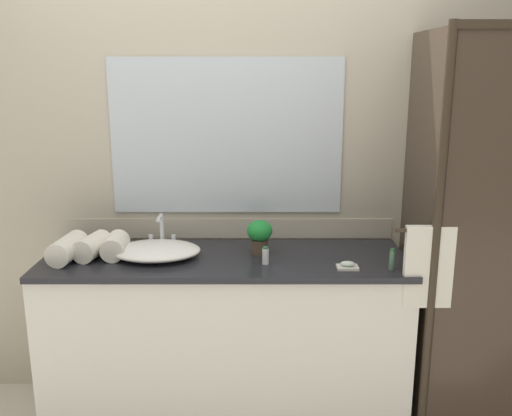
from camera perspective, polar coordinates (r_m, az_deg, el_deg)
name	(u,v)px	position (r m, az deg, el deg)	size (l,w,h in m)	color
ground_plane	(228,416)	(3.19, -2.88, -20.47)	(8.00, 8.00, 0.00)	beige
wall_back_with_mirror	(228,165)	(3.02, -2.85, 4.40)	(4.40, 0.06, 2.60)	#B2A893
vanity_cabinet	(227,339)	(2.97, -2.98, -13.18)	(1.80, 0.58, 0.90)	silver
shower_enclosure	(501,245)	(2.79, 23.73, -3.46)	(1.20, 0.59, 2.00)	#2D2319
sink_basin	(157,251)	(2.81, -10.04, -4.30)	(0.44, 0.33, 0.07)	white
faucet	(163,236)	(2.97, -9.48, -2.81)	(0.17, 0.12, 0.18)	silver
potted_plant	(261,235)	(2.80, 0.48, -2.73)	(0.13, 0.13, 0.17)	#473828
soap_dish	(349,266)	(2.65, 9.44, -5.84)	(0.10, 0.07, 0.04)	silver
amenity_bottle_conditioner	(393,260)	(2.67, 13.82, -5.15)	(0.03, 0.03, 0.10)	#4C7056
amenity_bottle_lotion	(267,256)	(2.67, 1.09, -4.89)	(0.03, 0.03, 0.09)	silver
rolled_towel_near_edge	(69,248)	(2.86, -18.58, -3.93)	(0.12, 0.12, 0.25)	silver
rolled_towel_middle	(94,246)	(2.87, -16.24, -3.77)	(0.11, 0.11, 0.21)	silver
rolled_towel_far_edge	(116,246)	(2.84, -14.07, -3.76)	(0.11, 0.11, 0.19)	silver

